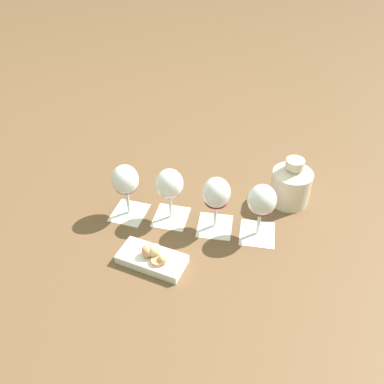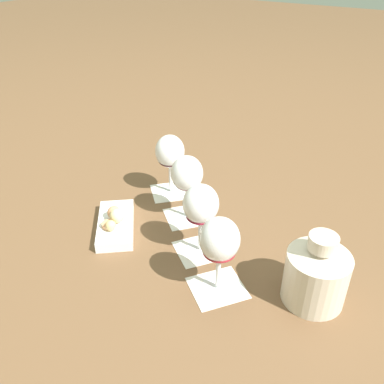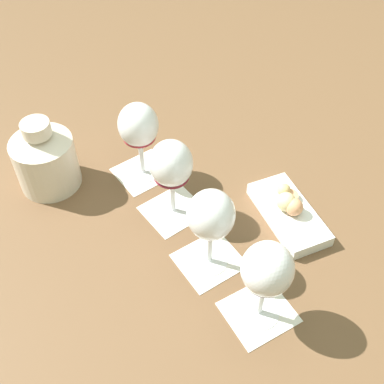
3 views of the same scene
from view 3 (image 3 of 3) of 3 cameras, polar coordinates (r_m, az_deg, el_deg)
The scene contains 11 objects.
ground_plane at distance 0.89m, azimuth -0.06°, elevation -4.91°, with size 8.00×8.00×0.00m, color brown.
tasting_card_0 at distance 1.00m, azimuth -5.81°, elevation 2.39°, with size 0.14×0.14×0.00m.
tasting_card_1 at distance 0.92m, azimuth -2.25°, elevation -2.16°, with size 0.14×0.14×0.00m.
tasting_card_2 at distance 0.85m, azimuth 2.03°, elevation -8.10°, with size 0.14×0.14×0.00m.
tasting_card_3 at distance 0.81m, azimuth 7.89°, elevation -13.91°, with size 0.14×0.14×0.00m.
wine_glass_0 at distance 0.92m, azimuth -6.36°, elevation 7.50°, with size 0.08×0.08×0.17m.
wine_glass_1 at distance 0.84m, azimuth -2.48°, elevation 3.00°, with size 0.08×0.08×0.17m.
wine_glass_2 at distance 0.76m, azimuth 2.25°, elevation -3.15°, with size 0.08×0.08×0.17m.
wine_glass_3 at distance 0.71m, azimuth 8.85°, elevation -9.40°, with size 0.08×0.08×0.17m.
ceramic_vase at distance 0.97m, azimuth -17.03°, elevation 3.87°, with size 0.12×0.12×0.15m.
snack_dish at distance 0.92m, azimuth 11.35°, elevation -2.21°, with size 0.19×0.18×0.06m.
Camera 3 is at (0.52, 0.15, 0.70)m, focal length 45.00 mm.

